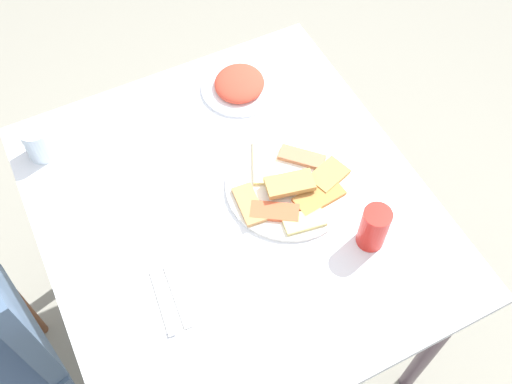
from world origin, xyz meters
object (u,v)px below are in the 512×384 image
Objects in this scene: salad_plate_greens at (239,85)px; drinking_glass at (39,141)px; dining_table at (235,225)px; soda_can at (374,228)px; spoon at (162,302)px; pide_platter at (290,186)px; paper_napkin at (170,299)px; fork at (177,295)px.

drinking_glass is (0.03, 0.55, 0.03)m from salad_plate_greens.
dining_table is at bearing 152.14° from salad_plate_greens.
salad_plate_greens is at bearing 6.67° from soda_can.
dining_table is at bearing -51.61° from spoon.
pide_platter is (-0.02, -0.15, 0.10)m from dining_table.
salad_plate_greens is (0.36, -0.03, 0.01)m from pide_platter.
spoon is (-0.16, 0.25, 0.10)m from dining_table.
paper_napkin is at bearing -165.17° from drinking_glass.
soda_can is at bearing -134.02° from drinking_glass.
spoon reaches higher than paper_napkin.
dining_table is 0.28m from fork.
spoon is (-0.14, 0.40, -0.01)m from pide_platter.
soda_can reaches higher than spoon.
soda_can is (-0.21, -0.10, 0.05)m from pide_platter.
dining_table is 10.22× the size of drinking_glass.
salad_plate_greens reaches higher than dining_table.
fork reaches higher than dining_table.
spoon is (0.07, 0.50, -0.06)m from soda_can.
pide_platter is 0.41m from paper_napkin.
drinking_glass reaches higher than pide_platter.
spoon reaches higher than dining_table.
soda_can is at bearing -94.10° from fork.
soda_can is 1.24× the size of drinking_glass.
pide_platter is at bearing 24.87° from soda_can.
soda_can is at bearing -132.77° from dining_table.
pide_platter is at bearing -69.53° from paper_napkin.
salad_plate_greens is 0.65m from paper_napkin.
pide_platter reaches higher than fork.
soda_can reaches higher than dining_table.
paper_napkin is at bearing 140.41° from salad_plate_greens.
fork is 0.04m from spoon.
dining_table is 0.54m from drinking_glass.
pide_platter is 1.94× the size of fork.
fork is (-0.14, 0.36, -0.01)m from pide_platter.
salad_plate_greens is 0.55m from drinking_glass.
fork is at bearing -90.00° from paper_napkin.
soda_can is at bearing -98.55° from paper_napkin.
fork is (-0.53, -0.16, -0.04)m from drinking_glass.
drinking_glass is at bearing 45.98° from soda_can.
pide_platter reaches higher than salad_plate_greens.
paper_napkin is 0.96× the size of spoon.
paper_napkin is (0.07, 0.48, -0.06)m from soda_can.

